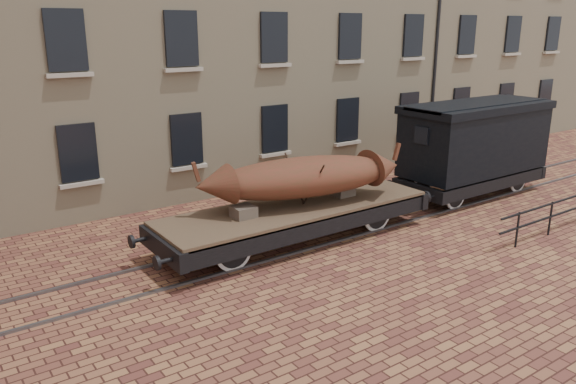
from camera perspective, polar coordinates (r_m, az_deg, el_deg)
ground at (r=16.71m, az=5.37°, el=-3.80°), size 90.00×90.00×0.00m
rail_track at (r=16.70m, az=5.37°, el=-3.70°), size 30.00×1.52×0.06m
flatcar_wagon at (r=15.47m, az=0.81°, el=-2.14°), size 8.87×2.40×1.34m
iron_boat at (r=15.33m, az=1.61°, el=1.56°), size 6.14×2.75×1.49m
goods_van at (r=20.49m, az=18.50°, el=5.21°), size 6.37×2.32×3.30m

